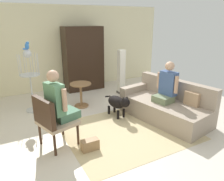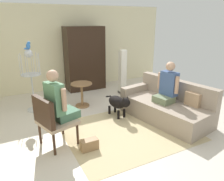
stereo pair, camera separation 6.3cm
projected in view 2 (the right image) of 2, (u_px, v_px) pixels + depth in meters
ground_plane at (113, 126)px, 4.46m from camera, size 7.33×7.33×0.00m
back_wall at (67, 48)px, 6.69m from camera, size 6.71×0.12×2.53m
area_rug at (127, 131)px, 4.29m from camera, size 2.40×2.03×0.01m
couch at (166, 106)px, 4.76m from camera, size 1.27×2.08×0.84m
armchair at (51, 118)px, 3.60m from camera, size 0.71×0.73×0.92m
person_on_couch at (168, 86)px, 4.57m from camera, size 0.47×0.52×0.86m
person_on_armchair at (58, 101)px, 3.62m from camera, size 0.56×0.54×0.89m
round_end_table at (82, 92)px, 5.39m from camera, size 0.53×0.53×0.61m
dog at (118, 103)px, 4.82m from camera, size 0.35×0.82×0.55m
bird_cage_stand at (31, 77)px, 5.01m from camera, size 0.45×0.45×1.47m
parrot at (28, 46)px, 4.79m from camera, size 0.17×0.10×0.18m
column_lamp at (122, 72)px, 6.28m from camera, size 0.20×0.20×1.29m
armoire_cabinet at (85, 59)px, 6.62m from camera, size 1.17×0.56×1.92m
handbag at (89, 145)px, 3.64m from camera, size 0.30×0.15×0.19m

